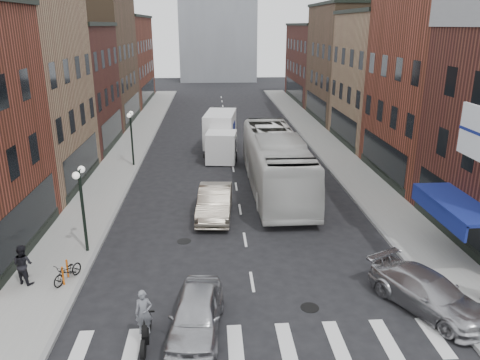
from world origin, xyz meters
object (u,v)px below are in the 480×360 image
Objects in this scene: box_truck at (221,135)px; parked_bicycle at (68,272)px; streetlamp_far at (131,128)px; motorcycle_rider at (145,320)px; transit_bus at (276,162)px; bike_rack at (65,272)px; sedan_left_near at (196,314)px; streetlamp_near at (81,195)px; sedan_left_far at (215,202)px; curb_car at (428,293)px; ped_left_solo at (23,264)px.

parked_bicycle is at bearing -101.00° from box_truck.
streetlamp_far reaches higher than motorcycle_rider.
streetlamp_far reaches higher than transit_bus.
sedan_left_near is (5.40, -3.49, 0.17)m from bike_rack.
parked_bicycle is at bearing -92.12° from streetlamp_near.
bike_rack is at bearing -127.85° from sedan_left_far.
box_truck is 0.58× the size of transit_bus.
motorcycle_rider is 0.48× the size of sedan_left_near.
sedan_left_far is (0.76, 10.28, 0.11)m from sedan_left_near.
motorcycle_rider is (3.74, -4.06, 0.40)m from bike_rack.
sedan_left_near is (-4.67, -14.42, -1.13)m from transit_bus.
sedan_left_far is at bearing -85.16° from box_truck.
streetlamp_near and streetlamp_far have the same top height.
sedan_left_far is at bearing -133.75° from transit_bus.
transit_bus is 14.86m from parked_bicycle.
curb_car reaches higher than parked_bicycle.
ped_left_solo is (-15.52, 2.59, 0.29)m from curb_car.
bike_rack is 9.18m from sedan_left_far.
ped_left_solo is at bearing -137.12° from transit_bus.
transit_bus is at bearing -112.55° from ped_left_solo.
sedan_left_far reaches higher than curb_car.
parked_bicycle is at bearing 125.42° from motorcycle_rider.
streetlamp_near is 14.89m from curb_car.
streetlamp_near reaches higher than sedan_left_near.
sedan_left_near is at bearing -32.84° from bike_rack.
motorcycle_rider is (3.54, -6.76, -1.96)m from streetlamp_near.
transit_bus is 15.20m from sedan_left_near.
box_truck is at bearing -88.62° from ped_left_solo.
streetlamp_far is 0.81× the size of sedan_left_far.
curb_car is at bearing -165.26° from ped_left_solo.
streetlamp_near is at bearing -99.12° from ped_left_solo.
sedan_left_far is (5.96, -9.90, -2.08)m from streetlamp_far.
box_truck reaches higher than motorcycle_rider.
sedan_left_near is 0.88× the size of curb_car.
sedan_left_near is 2.65× the size of parked_bicycle.
box_truck is at bearing 91.59° from sedan_left_far.
transit_bus reaches higher than curb_car.
box_truck is (6.59, 3.17, -1.30)m from streetlamp_far.
bike_rack is 0.16× the size of sedan_left_far.
sedan_left_far is at bearing 102.81° from curb_car.
motorcycle_rider reaches higher than sedan_left_far.
streetlamp_far reaches higher than curb_car.
ped_left_solo is (-1.80, -2.74, -1.93)m from streetlamp_near.
ped_left_solo is (-5.35, 4.02, 0.03)m from motorcycle_rider.
transit_bus reaches higher than bike_rack.
parked_bicycle is (-6.06, -6.80, -0.26)m from sedan_left_far.
streetlamp_far reaches higher than sedan_left_far.
transit_bus is at bearing -30.30° from streetlamp_far.
parked_bicycle is (-5.30, 3.48, -0.15)m from sedan_left_near.
motorcycle_rider is at bearing -62.34° from streetlamp_near.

